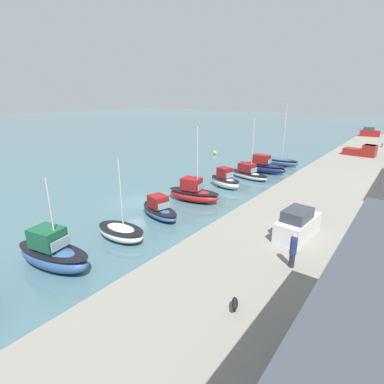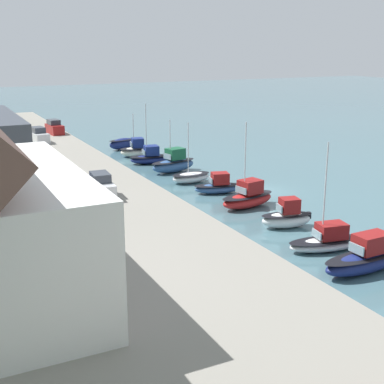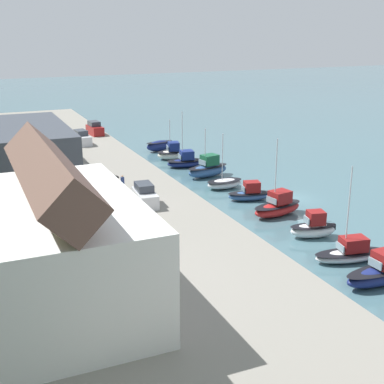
% 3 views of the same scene
% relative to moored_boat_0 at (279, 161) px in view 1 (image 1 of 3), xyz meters
% --- Properties ---
extents(ground_plane, '(320.00, 320.00, 0.00)m').
position_rel_moored_boat_0_xyz_m(ground_plane, '(25.87, -5.81, -0.64)').
color(ground_plane, '#476B75').
extents(moored_boat_0, '(2.14, 6.36, 9.71)m').
position_rel_moored_boat_0_xyz_m(moored_boat_0, '(0.00, 0.00, 0.00)').
color(moored_boat_0, '#33568E').
rests_on(moored_boat_0, ground_plane).
extents(moored_boat_1, '(2.26, 7.15, 2.61)m').
position_rel_moored_boat_0_xyz_m(moored_boat_1, '(5.88, -0.27, 0.31)').
color(moored_boat_1, navy).
rests_on(moored_boat_1, ground_plane).
extents(moored_boat_2, '(3.08, 6.36, 8.09)m').
position_rel_moored_boat_0_xyz_m(moored_boat_2, '(10.06, -0.48, 0.10)').
color(moored_boat_2, silver).
rests_on(moored_boat_2, ground_plane).
extents(moored_boat_3, '(2.77, 4.62, 2.51)m').
position_rel_moored_boat_0_xyz_m(moored_boat_3, '(15.58, -0.82, 0.27)').
color(moored_boat_3, white).
rests_on(moored_boat_3, ground_plane).
extents(moored_boat_4, '(3.21, 6.09, 8.01)m').
position_rel_moored_boat_0_xyz_m(moored_boat_4, '(21.91, -1.02, 0.30)').
color(moored_boat_4, red).
rests_on(moored_boat_4, ground_plane).
extents(moored_boat_5, '(3.07, 5.19, 2.12)m').
position_rel_moored_boat_0_xyz_m(moored_boat_5, '(27.42, -0.91, 0.11)').
color(moored_boat_5, '#33568E').
rests_on(moored_boat_5, ground_plane).
extents(moored_boat_6, '(2.46, 4.56, 6.63)m').
position_rel_moored_boat_0_xyz_m(moored_boat_6, '(32.54, -0.34, -0.03)').
color(moored_boat_6, silver).
rests_on(moored_boat_6, ground_plane).
extents(moored_boat_7, '(3.32, 6.20, 6.30)m').
position_rel_moored_boat_0_xyz_m(moored_boat_7, '(37.99, -0.73, 0.41)').
color(moored_boat_7, '#33568E').
rests_on(moored_boat_7, ground_plane).
extents(parked_car_1, '(2.37, 4.41, 2.16)m').
position_rel_moored_boat_0_xyz_m(parked_car_1, '(-35.91, 7.95, 1.69)').
color(parked_car_1, maroon).
rests_on(parked_car_1, quay_promenade).
extents(parked_car_3, '(4.33, 2.12, 2.16)m').
position_rel_moored_boat_0_xyz_m(parked_car_3, '(26.55, 11.60, 1.69)').
color(parked_car_3, silver).
rests_on(parked_car_3, quay_promenade).
extents(pickup_truck_1, '(2.44, 4.91, 1.90)m').
position_rel_moored_boat_0_xyz_m(pickup_truck_1, '(-8.76, 10.51, 1.59)').
color(pickup_truck_1, maroon).
rests_on(pickup_truck_1, quay_promenade).
extents(person_on_quay, '(0.40, 0.40, 2.14)m').
position_rel_moored_boat_0_xyz_m(person_on_quay, '(30.65, 12.67, 1.87)').
color(person_on_quay, '#232838').
rests_on(person_on_quay, quay_promenade).
extents(dog_on_quay, '(0.84, 0.66, 0.68)m').
position_rel_moored_boat_0_xyz_m(dog_on_quay, '(36.04, 11.87, 1.23)').
color(dog_on_quay, black).
rests_on(dog_on_quay, quay_promenade).
extents(mooring_buoy_0, '(0.75, 0.75, 0.75)m').
position_rel_moored_boat_0_xyz_m(mooring_buoy_0, '(-1.39, -13.20, -0.27)').
color(mooring_buoy_0, yellow).
rests_on(mooring_buoy_0, ground_plane).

